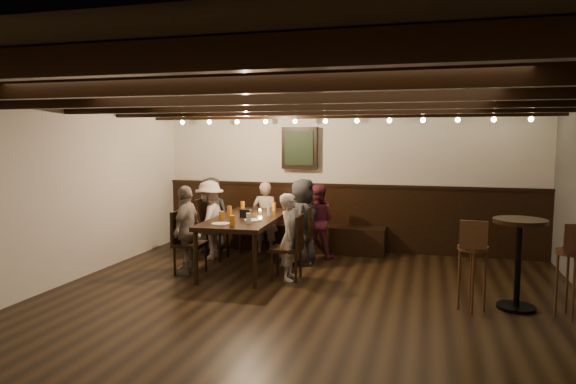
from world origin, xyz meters
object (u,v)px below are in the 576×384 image
(person_right_far, at_px, (290,237))
(dining_table, at_px, (247,221))
(person_bench_left, at_px, (211,215))
(person_right_near, at_px, (303,222))
(chair_left_far, at_px, (189,254))
(person_left_far, at_px, (187,230))
(chair_right_near, at_px, (301,246))
(person_bench_right, at_px, (317,221))
(bar_stool_left, at_px, (472,277))
(chair_left_near, at_px, (212,241))
(high_top_table, at_px, (519,250))
(chair_right_far, at_px, (288,260))
(person_left_near, at_px, (210,220))
(bar_stool_right, at_px, (571,282))
(person_bench_centre, at_px, (265,217))

(person_right_far, bearing_deg, dining_table, 59.04)
(person_bench_left, height_order, person_right_near, person_right_near)
(chair_left_far, relative_size, person_left_far, 0.71)
(chair_right_near, xyz_separation_m, person_bench_right, (0.16, 0.46, 0.32))
(chair_left_far, height_order, bar_stool_left, bar_stool_left)
(chair_left_near, xyz_separation_m, high_top_table, (4.30, -1.32, 0.38))
(chair_left_far, bearing_deg, person_bench_right, 129.82)
(dining_table, distance_m, chair_right_far, 0.95)
(person_left_near, distance_m, person_left_far, 0.90)
(person_right_far, bearing_deg, person_left_far, 90.00)
(person_left_far, distance_m, bar_stool_right, 4.82)
(dining_table, distance_m, person_left_far, 0.88)
(person_bench_left, height_order, bar_stool_right, person_bench_left)
(chair_right_near, xyz_separation_m, person_left_near, (-1.47, -0.07, 0.35))
(person_bench_right, height_order, high_top_table, person_bench_right)
(chair_right_near, distance_m, bar_stool_left, 2.85)
(dining_table, distance_m, person_right_far, 0.88)
(dining_table, relative_size, bar_stool_right, 2.02)
(person_left_near, bearing_deg, person_right_near, 90.00)
(person_right_far, xyz_separation_m, high_top_table, (2.78, -0.49, 0.08))
(chair_left_far, distance_m, chair_right_near, 1.70)
(chair_right_far, bearing_deg, chair_left_near, 57.98)
(person_bench_left, height_order, person_left_near, person_bench_left)
(chair_left_far, relative_size, chair_right_far, 1.02)
(chair_right_far, height_order, person_right_far, person_right_far)
(chair_right_far, height_order, person_right_near, person_right_near)
(person_right_near, bearing_deg, person_right_far, -180.00)
(dining_table, bearing_deg, person_left_near, 149.04)
(person_bench_left, distance_m, bar_stool_left, 4.46)
(chair_left_near, height_order, person_bench_centre, person_bench_centre)
(bar_stool_right, bearing_deg, person_right_far, 163.23)
(chair_right_near, height_order, bar_stool_right, bar_stool_right)
(dining_table, bearing_deg, chair_left_far, -147.96)
(chair_left_near, relative_size, chair_right_near, 1.08)
(dining_table, height_order, person_right_near, person_right_near)
(person_right_near, distance_m, bar_stool_right, 3.68)
(dining_table, height_order, person_left_near, person_left_near)
(person_left_far, relative_size, high_top_table, 1.23)
(person_bench_left, bearing_deg, person_left_near, 108.43)
(high_top_table, bearing_deg, chair_right_far, 170.12)
(person_right_near, relative_size, bar_stool_right, 1.26)
(person_bench_right, distance_m, person_right_near, 0.48)
(person_left_far, xyz_separation_m, bar_stool_right, (4.78, -0.57, -0.24))
(person_left_near, relative_size, high_top_table, 1.22)
(dining_table, bearing_deg, person_left_far, -149.04)
(person_left_far, height_order, bar_stool_left, person_left_far)
(chair_right_near, distance_m, person_right_far, 0.95)
(chair_right_near, distance_m, chair_right_far, 0.90)
(high_top_table, height_order, bar_stool_left, bar_stool_left)
(chair_right_far, distance_m, person_left_near, 1.76)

